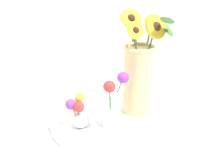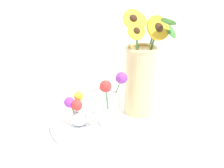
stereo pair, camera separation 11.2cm
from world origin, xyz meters
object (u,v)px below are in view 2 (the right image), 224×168
at_px(vase_small_center, 110,103).
at_px(serving_tray, 112,121).
at_px(vase_bulb_right, 77,111).
at_px(mason_jar_sunflowers, 141,73).

bearing_deg(vase_small_center, serving_tray, 57.01).
xyz_separation_m(serving_tray, vase_small_center, (-0.03, -0.05, 0.10)).
bearing_deg(vase_small_center, vase_bulb_right, 152.38).
relative_size(mason_jar_sunflowers, vase_small_center, 1.97).
height_order(serving_tray, mason_jar_sunflowers, mason_jar_sunflowers).
xyz_separation_m(mason_jar_sunflowers, vase_small_center, (-0.15, -0.05, -0.07)).
bearing_deg(serving_tray, vase_small_center, -122.99).
height_order(mason_jar_sunflowers, vase_small_center, mason_jar_sunflowers).
bearing_deg(vase_bulb_right, serving_tray, -2.28).
bearing_deg(mason_jar_sunflowers, serving_tray, -178.49).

